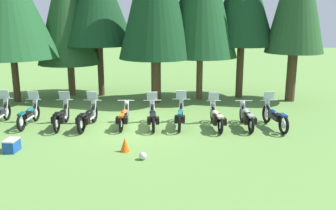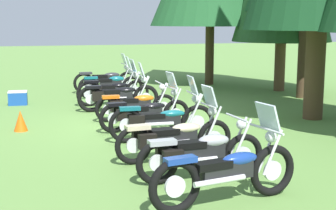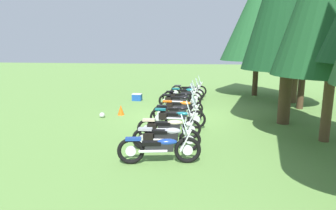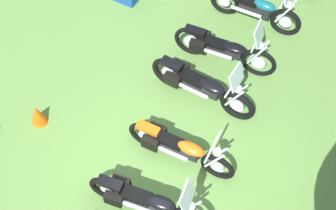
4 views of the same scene
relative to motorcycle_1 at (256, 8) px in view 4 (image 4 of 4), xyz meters
The scene contains 7 objects.
ground_plane 4.49m from the motorcycle_1, ahead, with size 80.00×80.00×0.00m, color #608C42.
motorcycle_1 is the anchor object (origin of this frame).
motorcycle_2 1.43m from the motorcycle_1, ahead, with size 0.70×2.25×1.39m.
motorcycle_3 2.51m from the motorcycle_1, ahead, with size 0.77×2.31×1.38m.
motorcycle_4 3.94m from the motorcycle_1, ahead, with size 0.71×2.14×0.98m.
motorcycle_5 5.12m from the motorcycle_1, ahead, with size 0.75×2.24×1.35m.
traffic_cone 5.25m from the motorcycle_1, 33.32° to the right, with size 0.32×0.32×0.48m, color #EA590F.
Camera 4 is at (3.48, 1.74, 8.18)m, focal length 52.18 mm.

